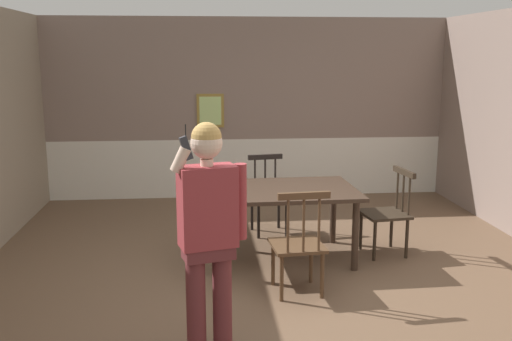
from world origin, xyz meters
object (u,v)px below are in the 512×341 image
at_px(dining_table, 281,197).
at_px(chair_at_table_head, 388,212).
at_px(chair_near_window, 268,194).
at_px(person_figure, 209,224).
at_px(chair_by_doorway, 298,244).

distance_m(dining_table, chair_at_table_head, 1.19).
relative_size(chair_near_window, chair_at_table_head, 1.01).
distance_m(chair_at_table_head, person_figure, 2.80).
xyz_separation_m(chair_near_window, person_figure, (-0.75, -2.83, 0.50)).
bearing_deg(chair_near_window, chair_at_table_head, 135.34).
xyz_separation_m(chair_near_window, chair_by_doorway, (0.06, -1.85, -0.00)).
bearing_deg(person_figure, chair_near_window, -119.57).
height_order(dining_table, chair_at_table_head, chair_at_table_head).
height_order(chair_by_doorway, person_figure, person_figure).
height_order(dining_table, chair_by_doorway, chair_by_doorway).
relative_size(dining_table, person_figure, 0.94).
xyz_separation_m(dining_table, person_figure, (-0.78, -1.91, 0.29)).
distance_m(chair_near_window, chair_by_doorway, 1.85).
distance_m(chair_by_doorway, person_figure, 1.37).
bearing_deg(chair_near_window, dining_table, 83.76).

